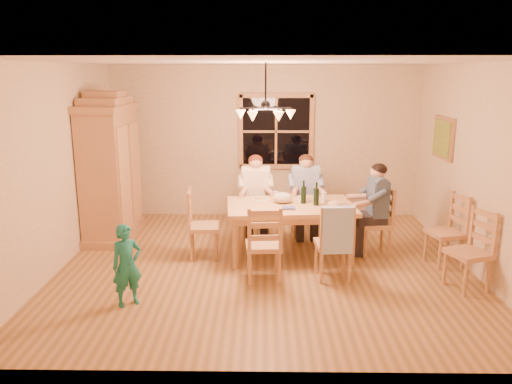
{
  "coord_description": "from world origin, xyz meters",
  "views": [
    {
      "loc": [
        -0.03,
        -6.41,
        2.58
      ],
      "look_at": [
        -0.12,
        0.1,
        1.01
      ],
      "focal_mm": 35.0,
      "sensor_mm": 36.0,
      "label": 1
    }
  ],
  "objects_px": {
    "chandelier": "(266,112)",
    "child": "(127,265)",
    "adult_woman": "(256,186)",
    "wine_bottle_a": "(304,192)",
    "chair_end_right": "(374,234)",
    "armoire": "(111,172)",
    "adult_slate_man": "(376,198)",
    "chair_spare_front": "(467,265)",
    "wine_bottle_b": "(316,194)",
    "chair_far_right": "(305,218)",
    "dining_table": "(290,211)",
    "chair_near_right": "(333,255)",
    "chair_spare_back": "(444,244)",
    "chair_far_left": "(256,219)",
    "chair_end_left": "(204,237)",
    "chair_near_left": "(264,257)",
    "adult_plaid_man": "(305,185)"
  },
  "relations": [
    {
      "from": "dining_table",
      "to": "adult_slate_man",
      "type": "height_order",
      "value": "adult_slate_man"
    },
    {
      "from": "wine_bottle_b",
      "to": "chair_far_right",
      "type": "bearing_deg",
      "value": 94.93
    },
    {
      "from": "adult_woman",
      "to": "chair_spare_back",
      "type": "distance_m",
      "value": 2.88
    },
    {
      "from": "chair_spare_back",
      "to": "chair_end_right",
      "type": "bearing_deg",
      "value": 51.55
    },
    {
      "from": "adult_slate_man",
      "to": "chair_spare_back",
      "type": "bearing_deg",
      "value": -120.2
    },
    {
      "from": "adult_woman",
      "to": "wine_bottle_b",
      "type": "height_order",
      "value": "adult_woman"
    },
    {
      "from": "chair_near_left",
      "to": "chair_spare_back",
      "type": "height_order",
      "value": "same"
    },
    {
      "from": "chair_far_right",
      "to": "adult_plaid_man",
      "type": "height_order",
      "value": "adult_plaid_man"
    },
    {
      "from": "dining_table",
      "to": "chair_spare_front",
      "type": "height_order",
      "value": "chair_spare_front"
    },
    {
      "from": "child",
      "to": "chair_spare_back",
      "type": "bearing_deg",
      "value": -16.55
    },
    {
      "from": "chandelier",
      "to": "chair_near_right",
      "type": "xyz_separation_m",
      "value": [
        0.87,
        -0.41,
        -1.77
      ]
    },
    {
      "from": "chair_near_right",
      "to": "adult_woman",
      "type": "bearing_deg",
      "value": 117.9
    },
    {
      "from": "chair_end_right",
      "to": "armoire",
      "type": "bearing_deg",
      "value": 75.01
    },
    {
      "from": "chandelier",
      "to": "chair_near_left",
      "type": "distance_m",
      "value": 1.84
    },
    {
      "from": "adult_plaid_man",
      "to": "chair_spare_front",
      "type": "bearing_deg",
      "value": 128.32
    },
    {
      "from": "armoire",
      "to": "chair_near_right",
      "type": "bearing_deg",
      "value": -26.61
    },
    {
      "from": "chair_near_right",
      "to": "chair_end_left",
      "type": "relative_size",
      "value": 1.0
    },
    {
      "from": "chair_near_right",
      "to": "adult_woman",
      "type": "relative_size",
      "value": 1.13
    },
    {
      "from": "wine_bottle_b",
      "to": "chair_far_left",
      "type": "bearing_deg",
      "value": 135.95
    },
    {
      "from": "chair_end_right",
      "to": "adult_woman",
      "type": "relative_size",
      "value": 1.13
    },
    {
      "from": "child",
      "to": "armoire",
      "type": "bearing_deg",
      "value": 75.53
    },
    {
      "from": "chair_end_right",
      "to": "chair_near_right",
      "type": "bearing_deg",
      "value": 136.74
    },
    {
      "from": "chair_end_right",
      "to": "chair_spare_back",
      "type": "relative_size",
      "value": 1.0
    },
    {
      "from": "chair_end_left",
      "to": "chair_end_right",
      "type": "relative_size",
      "value": 1.0
    },
    {
      "from": "chair_near_right",
      "to": "chair_end_right",
      "type": "distance_m",
      "value": 1.15
    },
    {
      "from": "chandelier",
      "to": "chair_far_right",
      "type": "relative_size",
      "value": 0.78
    },
    {
      "from": "chair_near_left",
      "to": "chair_spare_front",
      "type": "bearing_deg",
      "value": -9.77
    },
    {
      "from": "adult_woman",
      "to": "wine_bottle_a",
      "type": "relative_size",
      "value": 2.65
    },
    {
      "from": "armoire",
      "to": "child",
      "type": "height_order",
      "value": "armoire"
    },
    {
      "from": "chair_end_left",
      "to": "child",
      "type": "xyz_separation_m",
      "value": [
        -0.68,
        -1.5,
        0.17
      ]
    },
    {
      "from": "wine_bottle_a",
      "to": "wine_bottle_b",
      "type": "relative_size",
      "value": 1.0
    },
    {
      "from": "armoire",
      "to": "dining_table",
      "type": "height_order",
      "value": "armoire"
    },
    {
      "from": "chair_near_right",
      "to": "adult_plaid_man",
      "type": "bearing_deg",
      "value": 93.37
    },
    {
      "from": "chair_spare_front",
      "to": "chair_end_left",
      "type": "bearing_deg",
      "value": 53.79
    },
    {
      "from": "wine_bottle_a",
      "to": "wine_bottle_b",
      "type": "distance_m",
      "value": 0.2
    },
    {
      "from": "wine_bottle_b",
      "to": "chair_near_left",
      "type": "bearing_deg",
      "value": -131.38
    },
    {
      "from": "armoire",
      "to": "chair_end_left",
      "type": "distance_m",
      "value": 1.97
    },
    {
      "from": "chair_end_left",
      "to": "chair_spare_back",
      "type": "bearing_deg",
      "value": 81.66
    },
    {
      "from": "chair_end_left",
      "to": "chair_far_right",
      "type": "bearing_deg",
      "value": 117.98
    },
    {
      "from": "chandelier",
      "to": "child",
      "type": "distance_m",
      "value": 2.53
    },
    {
      "from": "adult_slate_man",
      "to": "wine_bottle_a",
      "type": "distance_m",
      "value": 1.04
    },
    {
      "from": "armoire",
      "to": "chair_end_right",
      "type": "relative_size",
      "value": 2.32
    },
    {
      "from": "dining_table",
      "to": "chair_end_left",
      "type": "xyz_separation_m",
      "value": [
        -1.23,
        -0.09,
        -0.36
      ]
    },
    {
      "from": "chandelier",
      "to": "chair_end_left",
      "type": "bearing_deg",
      "value": 161.16
    },
    {
      "from": "chair_end_right",
      "to": "chair_spare_back",
      "type": "bearing_deg",
      "value": -120.2
    },
    {
      "from": "chair_near_right",
      "to": "wine_bottle_b",
      "type": "bearing_deg",
      "value": 96.58
    },
    {
      "from": "wine_bottle_a",
      "to": "chair_spare_back",
      "type": "bearing_deg",
      "value": -11.66
    },
    {
      "from": "adult_slate_man",
      "to": "chair_spare_front",
      "type": "xyz_separation_m",
      "value": [
        0.86,
        -1.2,
        -0.54
      ]
    },
    {
      "from": "chandelier",
      "to": "armoire",
      "type": "bearing_deg",
      "value": 152.96
    },
    {
      "from": "chair_far_left",
      "to": "chair_near_left",
      "type": "xyz_separation_m",
      "value": [
        0.13,
        -1.67,
        0.0
      ]
    }
  ]
}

